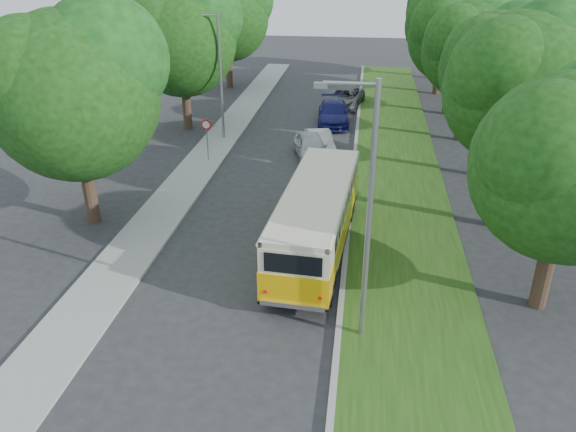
# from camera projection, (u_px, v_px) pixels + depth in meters

# --- Properties ---
(ground) EXTENTS (120.00, 120.00, 0.00)m
(ground) POSITION_uv_depth(u_px,v_px,m) (242.00, 283.00, 20.23)
(ground) COLOR #29292C
(ground) RESTS_ON ground
(curb) EXTENTS (0.20, 70.00, 0.15)m
(curb) POSITION_uv_depth(u_px,v_px,m) (348.00, 225.00, 24.21)
(curb) COLOR gray
(curb) RESTS_ON ground
(grass_verge) EXTENTS (4.50, 70.00, 0.13)m
(grass_verge) POSITION_uv_depth(u_px,v_px,m) (404.00, 229.00, 23.92)
(grass_verge) COLOR #234412
(grass_verge) RESTS_ON ground
(sidewalk) EXTENTS (2.20, 70.00, 0.12)m
(sidewalk) POSITION_uv_depth(u_px,v_px,m) (161.00, 214.00, 25.25)
(sidewalk) COLOR gray
(sidewalk) RESTS_ON ground
(treeline) EXTENTS (24.27, 41.91, 9.46)m
(treeline) POSITION_uv_depth(u_px,v_px,m) (354.00, 39.00, 33.28)
(treeline) COLOR #332319
(treeline) RESTS_ON ground
(lamppost_near) EXTENTS (1.71, 0.16, 8.00)m
(lamppost_near) POSITION_uv_depth(u_px,v_px,m) (366.00, 210.00, 15.57)
(lamppost_near) COLOR gray
(lamppost_near) RESTS_ON ground
(lamppost_far) EXTENTS (1.71, 0.16, 7.50)m
(lamppost_far) POSITION_uv_depth(u_px,v_px,m) (219.00, 73.00, 33.26)
(lamppost_far) COLOR gray
(lamppost_far) RESTS_ON ground
(warning_sign) EXTENTS (0.56, 0.10, 2.50)m
(warning_sign) POSITION_uv_depth(u_px,v_px,m) (207.00, 132.00, 30.70)
(warning_sign) COLOR gray
(warning_sign) RESTS_ON ground
(vintage_bus) EXTENTS (3.05, 9.50, 2.78)m
(vintage_bus) POSITION_uv_depth(u_px,v_px,m) (316.00, 220.00, 21.70)
(vintage_bus) COLOR #ECB407
(vintage_bus) RESTS_ON ground
(car_silver) EXTENTS (2.67, 4.39, 1.40)m
(car_silver) POSITION_uv_depth(u_px,v_px,m) (311.00, 147.00, 31.66)
(car_silver) COLOR #B8B8BD
(car_silver) RESTS_ON ground
(car_white) EXTENTS (2.25, 3.97, 1.24)m
(car_white) POSITION_uv_depth(u_px,v_px,m) (320.00, 142.00, 32.59)
(car_white) COLOR silver
(car_white) RESTS_ON ground
(car_blue) EXTENTS (2.39, 5.17, 1.46)m
(car_blue) POSITION_uv_depth(u_px,v_px,m) (333.00, 113.00, 37.86)
(car_blue) COLOR navy
(car_blue) RESTS_ON ground
(car_grey) EXTENTS (3.09, 5.22, 1.36)m
(car_grey) POSITION_uv_depth(u_px,v_px,m) (345.00, 98.00, 41.72)
(car_grey) COLOR #525459
(car_grey) RESTS_ON ground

